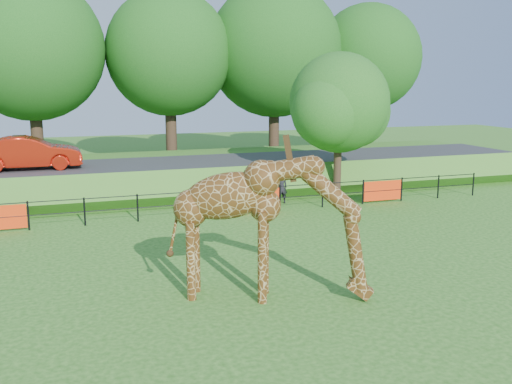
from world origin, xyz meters
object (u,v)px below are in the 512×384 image
at_px(giraffe, 270,228).
at_px(tree_east, 341,107).
at_px(car_red, 29,153).
at_px(visitor, 281,187).

height_order(giraffe, tree_east, tree_east).
xyz_separation_m(giraffe, car_red, (-6.24, 15.10, 0.33)).
bearing_deg(giraffe, car_red, 136.57).
bearing_deg(giraffe, visitor, 91.16).
xyz_separation_m(visitor, tree_east, (3.00, 0.28, 3.55)).
distance_m(giraffe, visitor, 11.53).
distance_m(visitor, tree_east, 4.65).
bearing_deg(tree_east, giraffe, -124.58).
xyz_separation_m(giraffe, tree_east, (7.47, 10.84, 2.43)).
bearing_deg(tree_east, car_red, 162.73).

